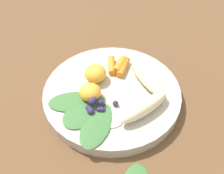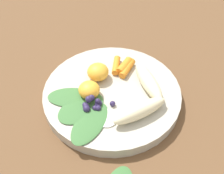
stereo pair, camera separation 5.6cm
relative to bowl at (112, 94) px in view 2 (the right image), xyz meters
name	(u,v)px [view 2 (the right image)]	position (x,y,z in m)	size (l,w,h in m)	color
ground_plane	(112,98)	(0.00, 0.00, -0.01)	(2.40, 2.40, 0.00)	brown
bowl	(112,94)	(0.00, 0.00, 0.00)	(0.29, 0.29, 0.02)	#B2AD9E
banana_peeled_left	(148,82)	(-0.07, 0.02, 0.03)	(0.11, 0.03, 0.03)	beige
banana_peeled_right	(140,111)	(-0.02, 0.08, 0.03)	(0.11, 0.03, 0.03)	beige
orange_segment_near	(89,90)	(0.05, -0.01, 0.03)	(0.04, 0.04, 0.03)	#F4A833
orange_segment_far	(98,72)	(0.01, -0.05, 0.03)	(0.05, 0.05, 0.03)	#F4A833
carrot_front	(127,68)	(-0.06, -0.04, 0.02)	(0.02, 0.02, 0.06)	orange
carrot_mid_left	(125,66)	(-0.05, -0.05, 0.02)	(0.02, 0.02, 0.05)	orange
carrot_mid_right	(116,65)	(-0.04, -0.06, 0.02)	(0.01, 0.01, 0.05)	orange
blueberry_pile	(93,103)	(0.05, 0.02, 0.02)	(0.06, 0.05, 0.02)	#2D234C
coconut_shred_patch	(106,118)	(0.04, 0.06, 0.01)	(0.04, 0.04, 0.00)	white
kale_leaf_left	(72,97)	(0.08, -0.01, 0.01)	(0.10, 0.05, 0.01)	#3D7038
kale_leaf_right	(81,108)	(0.08, 0.02, 0.01)	(0.10, 0.06, 0.01)	#3D7038
kale_leaf_rear	(90,123)	(0.07, 0.06, 0.01)	(0.11, 0.05, 0.01)	#3D7038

